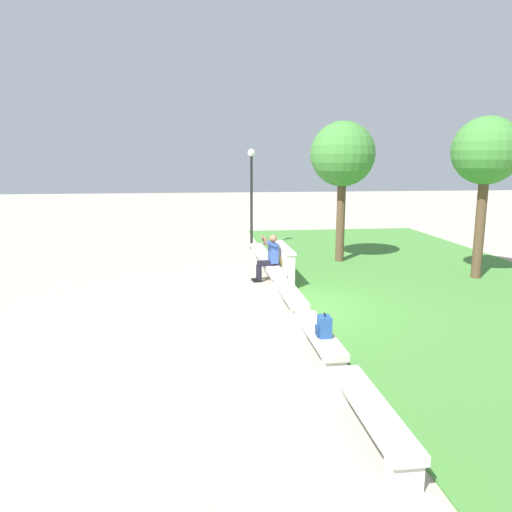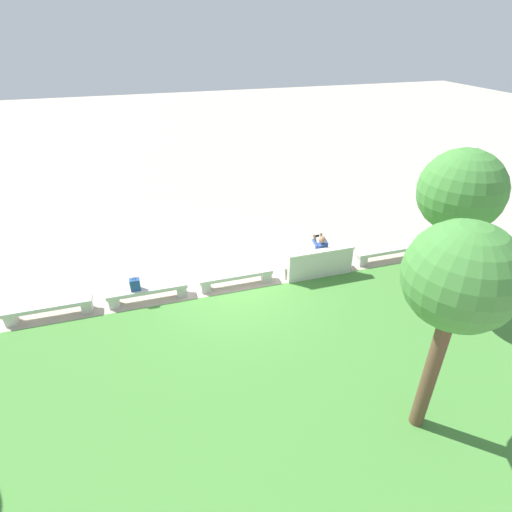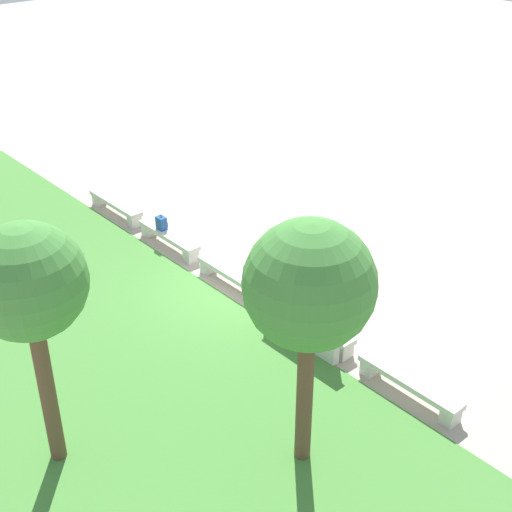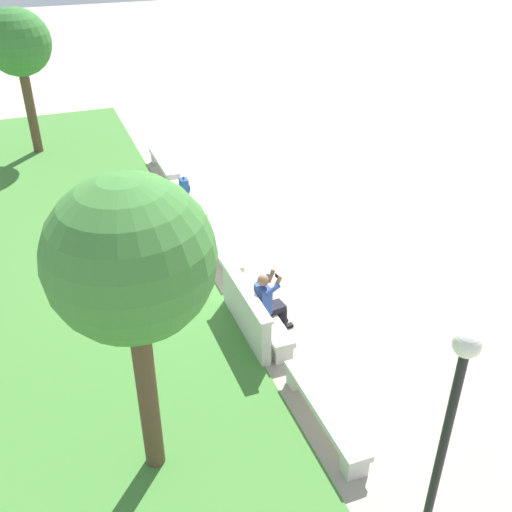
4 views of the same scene
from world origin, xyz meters
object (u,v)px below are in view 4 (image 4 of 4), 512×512
Objects in this scene: tree_behind_wall at (18,44)px; lamp_post at (446,431)px; bench_far at (188,201)px; bench_mid at (219,249)px; bench_main at (325,411)px; backpack at (184,185)px; bench_end at (164,164)px; tree_left_background at (131,262)px; person_photographer at (268,300)px; bench_near at (262,315)px.

tree_behind_wall reaches higher than lamp_post.
bench_mid is at bearing 180.00° from bench_far.
bench_main is 8.41m from backpack.
bench_end is 0.50× the size of tree_left_background.
tree_behind_wall is (11.50, 3.54, 2.69)m from person_photographer.
backpack is 9.07m from tree_left_background.
tree_behind_wall is at bearing 17.09° from person_photographer.
tree_behind_wall reaches higher than bench_mid.
tree_behind_wall is at bearing 3.26° from tree_left_background.
bench_mid is at bearing 180.00° from bench_end.
bench_near is 1.00× the size of bench_end.
bench_mid is at bearing 179.92° from backpack.
bench_mid is (2.70, 0.00, 0.00)m from bench_near.
lamp_post is at bearing 179.98° from bench_far.
person_photographer is at bearing -162.91° from tree_behind_wall.
tree_left_background is at bearing -176.74° from tree_behind_wall.
tree_left_background is (-10.55, 2.67, 3.21)m from bench_end.
bench_end is 2.40m from backpack.
bench_main is at bearing 180.00° from bench_mid.
backpack is (0.31, -0.00, 0.32)m from bench_far.
lamp_post reaches higher than bench_near.
bench_end is 5.42× the size of backpack.
tree_behind_wall reaches higher than backpack.
lamp_post is at bearing 179.96° from backpack.
bench_mid is at bearing -0.03° from lamp_post.
tree_behind_wall reaches higher than person_photographer.
backpack is (5.84, 0.07, -0.11)m from person_photographer.
bench_main is 1.00× the size of bench_end.
bench_far is 8.89m from tree_left_background.
backpack is (3.01, -0.00, 0.32)m from bench_mid.
lamp_post is (-2.56, 0.00, 2.17)m from bench_main.
bench_near is 0.50× the size of tree_left_background.
bench_mid is 1.00× the size of bench_end.
bench_near is (2.70, 0.00, 0.00)m from bench_main.
bench_main and bench_near have the same top height.
backpack reaches higher than bench_end.
bench_near is 5.72m from backpack.
tree_left_background is at bearing 130.27° from person_photographer.
bench_far is (2.70, 0.00, 0.00)m from bench_mid.
person_photographer is at bearing -49.73° from tree_left_background.
backpack reaches higher than bench_mid.
backpack is at bearing 0.71° from person_photographer.
lamp_post is (-16.64, -3.46, -0.95)m from tree_behind_wall.
person_photographer is at bearing -179.29° from backpack.
bench_main is 3.36m from lamp_post.
bench_main and bench_far have the same top height.
backpack reaches higher than bench_main.
bench_far is 1.76× the size of person_photographer.
bench_far is 2.70m from bench_end.
tree_left_background reaches higher than bench_end.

